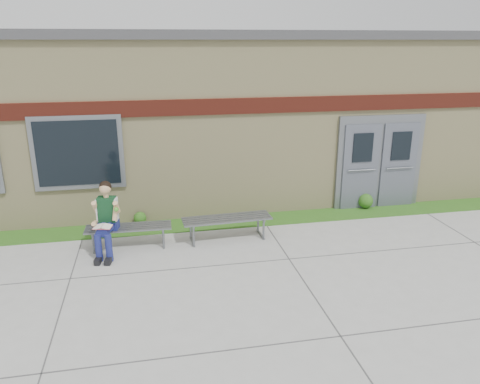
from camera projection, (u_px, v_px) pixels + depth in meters
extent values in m
plane|color=#9E9E99|center=(243.00, 276.00, 8.29)|extent=(80.00, 80.00, 0.00)
cube|color=#2F5516|center=(220.00, 222.00, 10.71)|extent=(16.00, 0.80, 0.02)
cube|color=beige|center=(201.00, 114.00, 13.27)|extent=(16.00, 6.00, 4.00)
cube|color=#3F3F42|center=(199.00, 36.00, 12.62)|extent=(16.20, 6.20, 0.20)
cube|color=maroon|center=(216.00, 107.00, 10.25)|extent=(16.00, 0.06, 0.35)
cube|color=slate|center=(78.00, 153.00, 9.97)|extent=(1.90, 0.08, 1.60)
cube|color=black|center=(78.00, 153.00, 9.93)|extent=(1.70, 0.04, 1.40)
cube|color=slate|center=(379.00, 162.00, 11.43)|extent=(2.20, 0.08, 2.30)
cube|color=#565B68|center=(361.00, 168.00, 11.32)|extent=(0.92, 0.06, 2.10)
cube|color=#565B68|center=(398.00, 165.00, 11.51)|extent=(0.92, 0.06, 2.10)
cube|color=slate|center=(129.00, 227.00, 9.35)|extent=(1.71, 0.52, 0.03)
cube|color=slate|center=(95.00, 240.00, 9.30)|extent=(0.06, 0.47, 0.39)
cube|color=slate|center=(163.00, 235.00, 9.55)|extent=(0.06, 0.47, 0.39)
cube|color=slate|center=(227.00, 218.00, 9.71)|extent=(1.87, 0.61, 0.04)
cube|color=slate|center=(192.00, 232.00, 9.65)|extent=(0.07, 0.51, 0.42)
cube|color=slate|center=(261.00, 227.00, 9.92)|extent=(0.07, 0.51, 0.42)
cube|color=navy|center=(109.00, 225.00, 9.21)|extent=(0.41, 0.32, 0.17)
cube|color=#0E361B|center=(107.00, 209.00, 9.09)|extent=(0.38, 0.28, 0.49)
sphere|color=tan|center=(105.00, 188.00, 8.94)|extent=(0.26, 0.26, 0.23)
sphere|color=black|center=(105.00, 187.00, 8.96)|extent=(0.28, 0.28, 0.24)
cylinder|color=navy|center=(100.00, 229.00, 8.94)|extent=(0.24, 0.47, 0.16)
cylinder|color=navy|center=(110.00, 229.00, 8.94)|extent=(0.24, 0.47, 0.16)
cylinder|color=navy|center=(99.00, 248.00, 8.78)|extent=(0.13, 0.13, 0.54)
cylinder|color=navy|center=(109.00, 248.00, 8.78)|extent=(0.13, 0.13, 0.54)
cube|color=black|center=(99.00, 260.00, 8.77)|extent=(0.16, 0.29, 0.11)
cube|color=black|center=(109.00, 260.00, 8.77)|extent=(0.16, 0.29, 0.11)
cylinder|color=tan|center=(95.00, 207.00, 9.00)|extent=(0.14, 0.25, 0.28)
cylinder|color=tan|center=(117.00, 207.00, 9.00)|extent=(0.14, 0.25, 0.28)
cube|color=white|center=(103.00, 226.00, 8.78)|extent=(0.37, 0.30, 0.02)
cube|color=#B3434F|center=(103.00, 227.00, 8.79)|extent=(0.37, 0.31, 0.01)
sphere|color=#4FAA2D|center=(116.00, 209.00, 8.86)|extent=(0.09, 0.09, 0.09)
sphere|color=#2F5516|center=(140.00, 218.00, 10.56)|extent=(0.28, 0.28, 0.28)
sphere|color=#2F5516|center=(366.00, 201.00, 11.56)|extent=(0.36, 0.36, 0.36)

